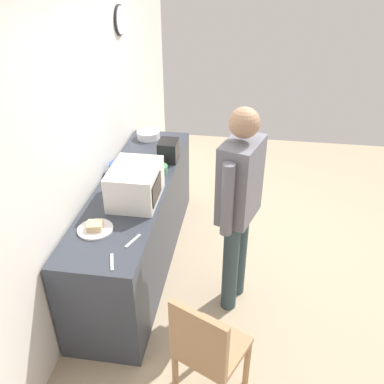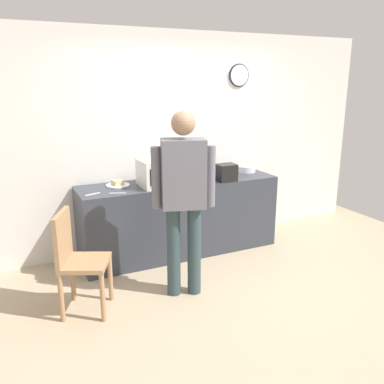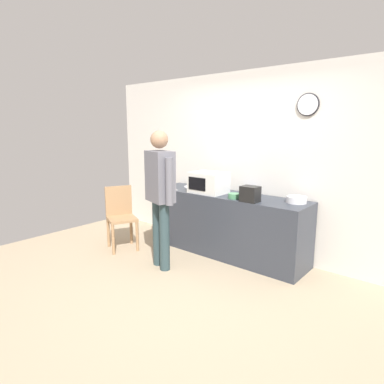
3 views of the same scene
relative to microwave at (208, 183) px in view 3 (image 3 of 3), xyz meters
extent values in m
plane|color=tan|center=(0.39, -1.13, -1.04)|extent=(6.00, 6.00, 0.00)
cube|color=silver|center=(0.39, 0.47, 0.26)|extent=(5.40, 0.10, 2.60)
cylinder|color=white|center=(1.22, 0.41, 1.05)|extent=(0.25, 0.03, 0.25)
cylinder|color=black|center=(1.22, 0.41, 1.05)|extent=(0.28, 0.02, 0.28)
cube|color=#333842|center=(0.25, 0.09, -0.59)|extent=(2.37, 0.62, 0.89)
cube|color=silver|center=(0.00, 0.00, 0.00)|extent=(0.50, 0.38, 0.30)
cube|color=black|center=(-0.06, -0.19, 0.00)|extent=(0.30, 0.01, 0.18)
cylinder|color=white|center=(-0.46, 0.19, -0.14)|extent=(0.27, 0.27, 0.01)
cube|color=#D5B17F|center=(-0.46, 0.19, -0.11)|extent=(0.13, 0.13, 0.05)
cylinder|color=#4C8E60|center=(0.49, -0.08, -0.12)|extent=(0.16, 0.16, 0.07)
cylinder|color=#33519E|center=(0.45, 0.29, -0.11)|extent=(0.17, 0.17, 0.09)
cylinder|color=white|center=(1.23, 0.20, -0.11)|extent=(0.25, 0.25, 0.08)
cube|color=black|center=(0.76, -0.12, -0.05)|extent=(0.22, 0.18, 0.20)
cube|color=silver|center=(-0.80, -0.04, -0.15)|extent=(0.17, 0.07, 0.01)
cube|color=silver|center=(-0.55, -0.12, -0.15)|extent=(0.16, 0.08, 0.01)
cylinder|color=#2E4247|center=(-0.03, -0.88, -0.59)|extent=(0.13, 0.13, 0.89)
cylinder|color=#2E4247|center=(-0.22, -0.82, -0.59)|extent=(0.13, 0.13, 0.89)
cube|color=slate|center=(-0.12, -0.85, 0.17)|extent=(0.45, 0.35, 0.64)
cylinder|color=slate|center=(0.12, -0.93, 0.14)|extent=(0.09, 0.09, 0.57)
cylinder|color=slate|center=(-0.36, -0.77, 0.14)|extent=(0.09, 0.09, 0.57)
sphere|color=#A37A5B|center=(-0.12, -0.85, 0.63)|extent=(0.22, 0.22, 0.22)
cylinder|color=#A87F56|center=(-0.96, -1.00, -0.81)|extent=(0.04, 0.04, 0.45)
cylinder|color=#A87F56|center=(-0.81, -0.67, -0.81)|extent=(0.04, 0.04, 0.45)
cylinder|color=#A87F56|center=(-1.28, -0.85, -0.81)|extent=(0.04, 0.04, 0.45)
cylinder|color=#A87F56|center=(-1.13, -0.52, -0.81)|extent=(0.04, 0.04, 0.45)
cube|color=#A87F56|center=(-1.04, -0.76, -0.57)|extent=(0.53, 0.53, 0.04)
cube|color=#A87F56|center=(-1.21, -0.68, -0.32)|extent=(0.21, 0.38, 0.45)
camera|label=1|loc=(-2.84, -0.89, 1.72)|focal=39.02mm
camera|label=2|loc=(-1.61, -4.16, 1.00)|focal=38.16mm
camera|label=3|loc=(2.80, -3.69, 0.77)|focal=30.55mm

